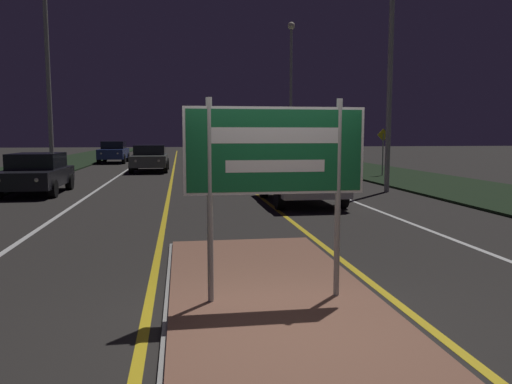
# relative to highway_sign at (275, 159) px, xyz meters

# --- Properties ---
(ground_plane) EXTENTS (160.00, 160.00, 0.00)m
(ground_plane) POSITION_rel_highway_sign_xyz_m (0.00, -0.69, -1.77)
(ground_plane) COLOR #282623
(median_island) EXTENTS (2.64, 6.96, 0.10)m
(median_island) POSITION_rel_highway_sign_xyz_m (0.00, 0.00, -1.73)
(median_island) COLOR #999993
(median_island) RESTS_ON ground_plane
(verge_left) EXTENTS (5.00, 100.00, 0.08)m
(verge_left) POSITION_rel_highway_sign_xyz_m (-9.50, 19.31, -1.73)
(verge_left) COLOR black
(verge_left) RESTS_ON ground_plane
(verge_right) EXTENTS (5.00, 100.00, 0.08)m
(verge_right) POSITION_rel_highway_sign_xyz_m (9.50, 19.31, -1.73)
(verge_right) COLOR black
(verge_right) RESTS_ON ground_plane
(centre_line_yellow_left) EXTENTS (0.12, 70.00, 0.01)m
(centre_line_yellow_left) POSITION_rel_highway_sign_xyz_m (-1.51, 24.31, -1.77)
(centre_line_yellow_left) COLOR gold
(centre_line_yellow_left) RESTS_ON ground_plane
(centre_line_yellow_right) EXTENTS (0.12, 70.00, 0.01)m
(centre_line_yellow_right) POSITION_rel_highway_sign_xyz_m (1.51, 24.31, -1.77)
(centre_line_yellow_right) COLOR gold
(centre_line_yellow_right) RESTS_ON ground_plane
(lane_line_white_left) EXTENTS (0.12, 70.00, 0.01)m
(lane_line_white_left) POSITION_rel_highway_sign_xyz_m (-4.20, 24.31, -1.77)
(lane_line_white_left) COLOR silver
(lane_line_white_left) RESTS_ON ground_plane
(lane_line_white_right) EXTENTS (0.12, 70.00, 0.01)m
(lane_line_white_right) POSITION_rel_highway_sign_xyz_m (4.20, 24.31, -1.77)
(lane_line_white_right) COLOR silver
(lane_line_white_right) RESTS_ON ground_plane
(edge_line_white_left) EXTENTS (0.10, 70.00, 0.01)m
(edge_line_white_left) POSITION_rel_highway_sign_xyz_m (-7.20, 24.31, -1.77)
(edge_line_white_left) COLOR silver
(edge_line_white_left) RESTS_ON ground_plane
(edge_line_white_right) EXTENTS (0.10, 70.00, 0.01)m
(edge_line_white_right) POSITION_rel_highway_sign_xyz_m (7.20, 24.31, -1.77)
(edge_line_white_right) COLOR silver
(edge_line_white_right) RESTS_ON ground_plane
(highway_sign) EXTENTS (2.13, 0.07, 2.38)m
(highway_sign) POSITION_rel_highway_sign_xyz_m (0.00, 0.00, 0.00)
(highway_sign) COLOR #9E9E99
(highway_sign) RESTS_ON median_island
(streetlight_left_near) EXTENTS (0.45, 0.45, 8.68)m
(streetlight_left_near) POSITION_rel_highway_sign_xyz_m (-6.47, 16.48, 3.49)
(streetlight_left_near) COLOR #9E9E99
(streetlight_left_near) RESTS_ON ground_plane
(streetlight_right_near) EXTENTS (0.55, 0.55, 9.48)m
(streetlight_right_near) POSITION_rel_highway_sign_xyz_m (6.26, 11.28, 4.44)
(streetlight_right_near) COLOR #9E9E99
(streetlight_right_near) RESTS_ON ground_plane
(streetlight_right_far) EXTENTS (0.51, 0.51, 9.84)m
(streetlight_right_far) POSITION_rel_highway_sign_xyz_m (6.70, 29.23, 4.44)
(streetlight_right_far) COLOR #9E9E99
(streetlight_right_far) RESTS_ON ground_plane
(car_receding_0) EXTENTS (2.01, 4.34, 1.43)m
(car_receding_0) POSITION_rel_highway_sign_xyz_m (2.50, 8.95, -1.00)
(car_receding_0) COLOR silver
(car_receding_0) RESTS_ON ground_plane
(car_receding_1) EXTENTS (1.86, 4.49, 1.46)m
(car_receding_1) POSITION_rel_highway_sign_xyz_m (2.89, 16.19, -1.00)
(car_receding_1) COLOR navy
(car_receding_1) RESTS_ON ground_plane
(car_approaching_0) EXTENTS (1.93, 4.06, 1.41)m
(car_approaching_0) POSITION_rel_highway_sign_xyz_m (-6.09, 12.61, -1.04)
(car_approaching_0) COLOR black
(car_approaching_0) RESTS_ON ground_plane
(car_approaching_1) EXTENTS (2.03, 4.84, 1.48)m
(car_approaching_1) POSITION_rel_highway_sign_xyz_m (-2.79, 23.01, -0.99)
(car_approaching_1) COLOR #4C514C
(car_approaching_1) RESTS_ON ground_plane
(car_approaching_2) EXTENTS (1.92, 4.66, 1.58)m
(car_approaching_2) POSITION_rel_highway_sign_xyz_m (-5.92, 32.08, -0.95)
(car_approaching_2) COLOR navy
(car_approaching_2) RESTS_ON ground_plane
(warning_sign) EXTENTS (0.60, 0.06, 2.27)m
(warning_sign) POSITION_rel_highway_sign_xyz_m (8.68, 17.43, -0.33)
(warning_sign) COLOR #9E9E99
(warning_sign) RESTS_ON verge_right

